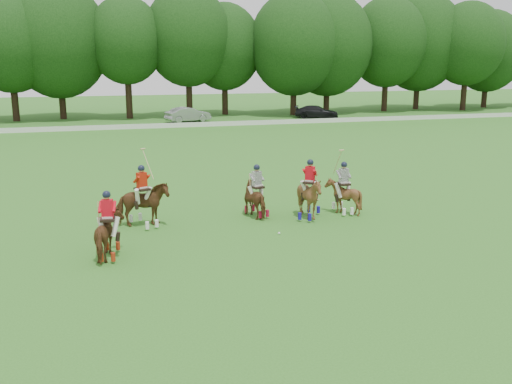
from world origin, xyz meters
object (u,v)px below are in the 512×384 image
object	(u,v)px
polo_red_c	(310,197)
polo_ball	(279,233)
polo_red_b	(143,204)
car_right	(317,112)
polo_stripe_a	(257,198)
car_mid	(188,115)
polo_stripe_b	(343,195)
polo_red_a	(109,234)

from	to	relation	value
polo_red_c	polo_ball	distance (m)	2.72
polo_red_c	polo_red_b	bearing A→B (deg)	174.08
car_right	polo_red_b	distance (m)	43.12
polo_red_c	polo_stripe_a	world-z (taller)	polo_red_c
car_mid	car_right	distance (m)	14.22
car_mid	polo_stripe_b	world-z (taller)	polo_stripe_b
polo_stripe_b	polo_red_b	bearing A→B (deg)	177.31
car_mid	polo_ball	world-z (taller)	car_mid
polo_ball	polo_stripe_b	bearing A→B (deg)	30.61
polo_red_a	car_mid	bearing A→B (deg)	76.83
polo_red_a	polo_stripe_a	xyz separation A→B (m)	(6.00, 3.50, -0.03)
polo_red_c	polo_stripe_b	world-z (taller)	polo_stripe_b
polo_red_b	polo_ball	distance (m)	5.36
polo_stripe_a	polo_red_b	bearing A→B (deg)	-177.79
car_mid	polo_red_a	bearing A→B (deg)	149.79
polo_stripe_a	car_right	bearing A→B (deg)	64.36
polo_red_a	polo_stripe_b	bearing A→B (deg)	17.06
car_mid	polo_red_c	size ratio (longest dim) A/B	1.92
polo_red_a	polo_ball	bearing A→B (deg)	8.15
car_mid	polo_red_b	xyz separation A→B (m)	(-8.02, -36.94, 0.11)
car_right	polo_red_a	bearing A→B (deg)	173.78
polo_red_c	car_right	bearing A→B (deg)	67.39
polo_ball	polo_red_c	bearing A→B (deg)	43.26
polo_red_a	polo_stripe_a	bearing A→B (deg)	30.29
polo_stripe_a	polo_red_a	bearing A→B (deg)	-149.71
car_right	polo_red_c	world-z (taller)	polo_red_c
polo_red_a	polo_red_c	xyz separation A→B (m)	(7.97, 2.64, 0.08)
car_mid	car_right	xyz separation A→B (m)	(14.22, 0.00, -0.08)
polo_stripe_b	car_right	bearing A→B (deg)	69.36
polo_red_b	polo_stripe_a	bearing A→B (deg)	2.21
polo_red_b	polo_stripe_a	xyz separation A→B (m)	(4.60, 0.18, -0.11)
car_mid	polo_stripe_b	bearing A→B (deg)	163.21
polo_red_c	polo_stripe_b	xyz separation A→B (m)	(1.62, 0.30, -0.11)
polo_stripe_a	polo_ball	size ratio (longest dim) A/B	24.03
polo_red_a	polo_ball	world-z (taller)	polo_red_a
polo_red_c	polo_red_a	bearing A→B (deg)	-161.65
polo_stripe_b	polo_ball	size ratio (longest dim) A/B	30.34
polo_red_c	polo_stripe_a	distance (m)	2.16
car_mid	polo_stripe_a	world-z (taller)	polo_stripe_a
car_right	polo_ball	world-z (taller)	car_right
polo_red_a	polo_stripe_b	xyz separation A→B (m)	(9.59, 2.94, -0.02)
polo_stripe_b	polo_ball	bearing A→B (deg)	-149.39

